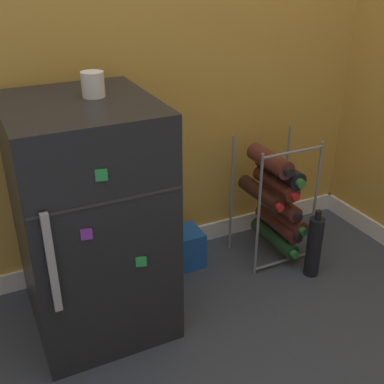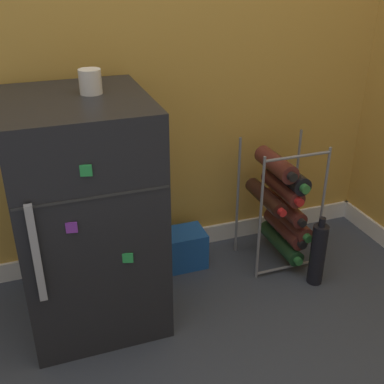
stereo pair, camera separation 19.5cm
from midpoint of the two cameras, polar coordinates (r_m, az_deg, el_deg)
ground_plane at (r=1.96m, az=4.62°, el=-15.43°), size 14.00×14.00×0.00m
mini_fridge at (r=1.81m, az=-9.39°, el=-2.57°), size 0.49×0.57×0.88m
wine_rack at (r=2.23m, az=13.10°, el=-1.43°), size 0.32×0.33×0.59m
soda_box at (r=2.22m, az=1.01°, el=-6.84°), size 0.24×0.15×0.17m
fridge_top_cup at (r=1.68m, az=-8.67°, el=12.77°), size 0.08×0.08×0.08m
loose_bottle_floor at (r=2.18m, az=17.21°, el=-7.10°), size 0.07×0.07×0.32m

